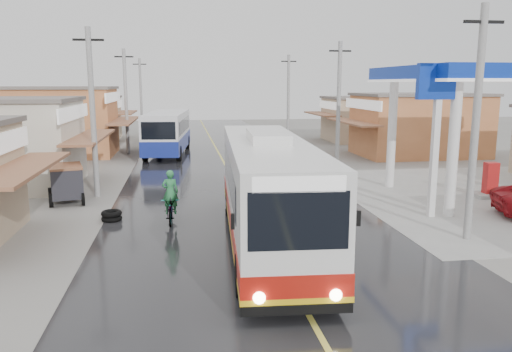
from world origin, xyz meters
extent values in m
plane|color=slate|center=(0.00, 0.00, 0.00)|extent=(120.00, 120.00, 0.00)
cube|color=black|center=(0.00, 15.00, 0.01)|extent=(12.00, 90.00, 0.02)
cube|color=#D8CC4C|center=(0.00, 15.00, 0.02)|extent=(0.15, 90.00, 0.01)
cube|color=gray|center=(13.00, 6.00, 0.01)|extent=(16.00, 16.00, 0.03)
cylinder|color=white|center=(8.00, 9.00, 2.75)|extent=(0.44, 0.44, 5.50)
cylinder|color=white|center=(8.00, 3.00, 2.75)|extent=(0.44, 0.44, 5.50)
cube|color=gray|center=(13.00, 6.00, 0.10)|extent=(4.00, 1.20, 0.20)
cube|color=#B21919|center=(11.80, 6.00, 0.95)|extent=(0.60, 0.45, 1.50)
cube|color=white|center=(7.20, 3.00, 3.00)|extent=(0.25, 0.25, 6.00)
cube|color=#0B2B9E|center=(7.20, 3.00, 5.50)|extent=(1.80, 0.30, 1.40)
cube|color=silver|center=(-0.05, 0.58, 2.07)|extent=(3.24, 12.26, 2.98)
cube|color=black|center=(-0.05, 0.58, 0.47)|extent=(3.26, 12.28, 0.30)
cube|color=#A8160E|center=(-0.05, 0.58, 0.98)|extent=(3.28, 12.30, 0.56)
cube|color=gold|center=(-0.05, 0.58, 0.65)|extent=(3.29, 12.31, 0.14)
cube|color=black|center=(-0.02, 1.08, 2.40)|extent=(3.13, 9.74, 1.01)
cube|color=black|center=(-0.41, -5.43, 2.50)|extent=(2.23, 0.25, 1.31)
cube|color=black|center=(0.30, 6.58, 2.50)|extent=(2.23, 0.25, 1.11)
cube|color=white|center=(-0.41, -5.43, 3.30)|extent=(2.03, 0.24, 0.35)
cube|color=silver|center=(-0.05, 0.58, 3.71)|extent=(1.39, 3.10, 0.30)
cylinder|color=black|center=(-1.42, -3.60, 0.58)|extent=(0.42, 1.13, 1.11)
cylinder|color=black|center=(0.81, -3.73, 0.58)|extent=(0.42, 1.13, 1.11)
cylinder|color=black|center=(-0.94, 4.48, 0.58)|extent=(0.42, 1.13, 1.11)
cylinder|color=black|center=(1.29, 4.34, 0.58)|extent=(0.42, 1.13, 1.11)
sphere|color=#FFF2CC|center=(-1.27, -5.45, 0.78)|extent=(0.30, 0.30, 0.28)
sphere|color=#FFF2CC|center=(0.44, -5.55, 0.78)|extent=(0.30, 0.30, 0.28)
cube|color=black|center=(-1.81, -5.09, 2.45)|extent=(0.08, 0.08, 0.35)
cube|color=black|center=(1.02, -5.26, 2.45)|extent=(0.08, 0.08, 0.35)
cube|color=silver|center=(-3.91, 23.24, 1.91)|extent=(3.55, 9.95, 2.71)
cube|color=navy|center=(-3.91, 23.24, 0.99)|extent=(3.59, 9.99, 1.08)
cube|color=black|center=(-3.91, 23.24, 2.29)|extent=(3.43, 8.34, 0.97)
cube|color=black|center=(-4.39, 18.44, 2.29)|extent=(2.30, 0.35, 1.19)
cylinder|color=black|center=(-5.43, 19.91, 0.56)|extent=(0.43, 1.11, 1.08)
cylinder|color=black|center=(-3.08, 19.68, 0.56)|extent=(0.43, 1.11, 1.08)
cylinder|color=black|center=(-4.74, 26.80, 0.56)|extent=(0.43, 1.11, 1.08)
cylinder|color=black|center=(-2.40, 26.57, 0.56)|extent=(0.43, 1.11, 1.08)
imported|color=black|center=(-3.36, 3.79, 0.52)|extent=(0.72, 2.00, 1.04)
imported|color=#287A43|center=(-3.36, 3.56, 1.27)|extent=(0.64, 0.42, 1.74)
cube|color=#26262D|center=(-8.16, 7.90, 0.97)|extent=(1.81, 2.32, 1.33)
cube|color=brown|center=(-8.16, 7.90, 1.69)|extent=(1.87, 2.38, 0.10)
cylinder|color=black|center=(-8.67, 7.02, 0.31)|extent=(0.33, 0.64, 0.62)
cylinder|color=black|center=(-9.03, 8.41, 0.31)|extent=(0.33, 0.64, 0.62)
cylinder|color=black|center=(-7.33, 7.16, 0.31)|extent=(0.27, 0.63, 0.62)
torus|color=black|center=(-5.72, 4.33, 0.11)|extent=(0.82, 0.82, 0.21)
torus|color=black|center=(-5.72, 4.33, 0.32)|extent=(0.82, 0.82, 0.21)
camera|label=1|loc=(-2.87, -15.61, 5.42)|focal=35.00mm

